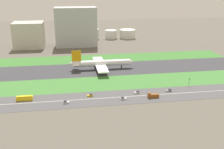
# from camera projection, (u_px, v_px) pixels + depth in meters

# --- Properties ---
(ground_plane) EXTENTS (800.00, 800.00, 0.00)m
(ground_plane) POSITION_uv_depth(u_px,v_px,m) (109.00, 69.00, 272.50)
(ground_plane) COLOR #5B564C
(runway) EXTENTS (280.00, 46.00, 0.10)m
(runway) POSITION_uv_depth(u_px,v_px,m) (109.00, 69.00, 272.48)
(runway) COLOR #38383D
(runway) RESTS_ON ground_plane
(grass_median_north) EXTENTS (280.00, 36.00, 0.10)m
(grass_median_north) POSITION_uv_depth(u_px,v_px,m) (103.00, 58.00, 310.90)
(grass_median_north) COLOR #3D7A33
(grass_median_north) RESTS_ON ground_plane
(grass_median_south) EXTENTS (280.00, 36.00, 0.10)m
(grass_median_south) POSITION_uv_depth(u_px,v_px,m) (116.00, 82.00, 234.06)
(grass_median_south) COLOR #427F38
(grass_median_south) RESTS_ON ground_plane
(highway) EXTENTS (280.00, 28.00, 0.10)m
(highway) POSITION_uv_depth(u_px,v_px,m) (123.00, 97.00, 204.08)
(highway) COLOR #4C4C4F
(highway) RESTS_ON ground_plane
(highway_centerline) EXTENTS (266.00, 0.50, 0.01)m
(highway_centerline) POSITION_uv_depth(u_px,v_px,m) (123.00, 97.00, 204.06)
(highway_centerline) COLOR silver
(highway_centerline) RESTS_ON highway
(airliner) EXTENTS (65.00, 56.00, 19.70)m
(airliner) POSITION_uv_depth(u_px,v_px,m) (100.00, 63.00, 269.25)
(airliner) COLOR white
(airliner) RESTS_ON runway
(truck_0) EXTENTS (8.40, 2.50, 4.00)m
(truck_0) POSITION_uv_depth(u_px,v_px,m) (153.00, 96.00, 202.15)
(truck_0) COLOR brown
(truck_0) RESTS_ON highway
(car_4) EXTENTS (4.40, 1.80, 2.00)m
(car_4) POSITION_uv_depth(u_px,v_px,m) (66.00, 102.00, 192.62)
(car_4) COLOR silver
(car_4) RESTS_ON highway
(car_2) EXTENTS (4.40, 1.80, 2.00)m
(car_2) POSITION_uv_depth(u_px,v_px,m) (123.00, 98.00, 198.96)
(car_2) COLOR silver
(car_2) RESTS_ON highway
(car_3) EXTENTS (4.40, 1.80, 2.00)m
(car_3) POSITION_uv_depth(u_px,v_px,m) (137.00, 92.00, 210.29)
(car_3) COLOR silver
(car_3) RESTS_ON highway
(car_0) EXTENTS (4.40, 1.80, 2.00)m
(car_0) POSITION_uv_depth(u_px,v_px,m) (169.00, 90.00, 214.25)
(car_0) COLOR #99999E
(car_0) RESTS_ON highway
(car_1) EXTENTS (4.40, 1.80, 2.00)m
(car_1) POSITION_uv_depth(u_px,v_px,m) (90.00, 95.00, 204.75)
(car_1) COLOR yellow
(car_1) RESTS_ON highway
(bus_0) EXTENTS (11.60, 2.50, 3.50)m
(bus_0) POSITION_uv_depth(u_px,v_px,m) (24.00, 98.00, 197.18)
(bus_0) COLOR yellow
(bus_0) RESTS_ON highway
(traffic_light) EXTENTS (0.36, 0.50, 7.20)m
(traffic_light) POSITION_uv_depth(u_px,v_px,m) (189.00, 82.00, 223.76)
(traffic_light) COLOR #4C4C51
(traffic_light) RESTS_ON highway
(terminal_building) EXTENTS (39.06, 31.99, 33.67)m
(terminal_building) POSITION_uv_depth(u_px,v_px,m) (29.00, 35.00, 360.32)
(terminal_building) COLOR beige
(terminal_building) RESTS_ON ground_plane
(hangar_building) EXTENTS (55.24, 29.14, 52.12)m
(hangar_building) POSITION_uv_depth(u_px,v_px,m) (76.00, 27.00, 366.90)
(hangar_building) COLOR #B2B2B7
(hangar_building) RESTS_ON ground_plane
(fuel_tank_west) EXTENTS (20.54, 20.54, 15.56)m
(fuel_tank_west) POSITION_uv_depth(u_px,v_px,m) (92.00, 34.00, 418.76)
(fuel_tank_west) COLOR silver
(fuel_tank_west) RESTS_ON ground_plane
(fuel_tank_centre) EXTENTS (18.67, 18.67, 13.15)m
(fuel_tank_centre) POSITION_uv_depth(u_px,v_px,m) (111.00, 34.00, 423.58)
(fuel_tank_centre) COLOR silver
(fuel_tank_centre) RESTS_ON ground_plane
(fuel_tank_east) EXTENTS (24.84, 24.84, 13.44)m
(fuel_tank_east) POSITION_uv_depth(u_px,v_px,m) (127.00, 34.00, 427.55)
(fuel_tank_east) COLOR silver
(fuel_tank_east) RESTS_ON ground_plane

